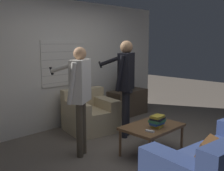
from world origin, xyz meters
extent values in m
plane|color=#665B51|center=(0.00, 0.00, 0.00)|extent=(16.00, 16.00, 0.00)
cube|color=silver|center=(0.00, 2.03, 1.27)|extent=(5.20, 0.06, 2.55)
cube|color=silver|center=(-0.17, 1.99, 1.30)|extent=(1.02, 0.02, 0.91)
cube|color=#A4A099|center=(-0.17, 1.98, 0.93)|extent=(1.00, 0.00, 0.01)
cube|color=#A4A099|center=(-0.17, 1.98, 1.08)|extent=(1.00, 0.00, 0.01)
cube|color=#A4A099|center=(-0.17, 1.98, 1.23)|extent=(1.00, 0.00, 0.01)
cube|color=#A4A099|center=(-0.17, 1.98, 1.38)|extent=(1.00, 0.00, 0.01)
cube|color=#A4A099|center=(-0.17, 1.98, 1.53)|extent=(1.00, 0.00, 0.01)
cube|color=#A4A099|center=(-0.17, 1.98, 1.68)|extent=(1.00, 0.00, 0.01)
cube|color=navy|center=(-1.14, -1.26, 0.57)|extent=(0.33, 0.88, 0.21)
cube|color=#935B2D|center=(-0.70, -1.27, 0.56)|extent=(0.39, 0.28, 0.37)
cube|color=#C6B289|center=(0.00, 1.38, 0.21)|extent=(1.02, 0.99, 0.43)
cube|color=#C6B289|center=(0.06, 1.69, 0.61)|extent=(0.90, 0.36, 0.37)
cube|color=#C6B289|center=(0.32, 1.32, 0.52)|extent=(0.39, 0.87, 0.19)
cube|color=#C6B289|center=(-0.31, 1.44, 0.52)|extent=(0.39, 0.87, 0.19)
cube|color=brown|center=(-0.02, -0.11, 0.43)|extent=(0.92, 0.64, 0.04)
cylinder|color=brown|center=(-0.43, 0.17, 0.21)|extent=(0.04, 0.04, 0.41)
cylinder|color=brown|center=(0.40, 0.17, 0.21)|extent=(0.04, 0.04, 0.41)
cylinder|color=brown|center=(-0.43, -0.38, 0.21)|extent=(0.04, 0.04, 0.41)
cylinder|color=brown|center=(0.40, -0.38, 0.21)|extent=(0.04, 0.04, 0.41)
cube|color=#4C3D2D|center=(1.37, 1.64, 0.30)|extent=(0.98, 0.44, 0.60)
cube|color=#2D2D33|center=(1.37, 1.64, 0.84)|extent=(0.65, 0.62, 0.49)
cube|color=black|center=(1.30, 1.72, 0.84)|extent=(0.45, 0.42, 0.41)
cylinder|color=#4C4233|center=(-0.88, 0.58, 0.42)|extent=(0.10, 0.10, 0.84)
cylinder|color=#4C4233|center=(-0.76, 0.66, 0.42)|extent=(0.10, 0.10, 0.84)
cube|color=beige|center=(-0.82, 0.62, 1.15)|extent=(0.46, 0.39, 0.63)
sphere|color=#A87A56|center=(-0.82, 0.62, 1.55)|extent=(0.19, 0.19, 0.19)
cylinder|color=beige|center=(-1.04, 0.54, 1.14)|extent=(0.14, 0.17, 0.60)
cylinder|color=beige|center=(-0.78, 0.99, 1.35)|extent=(0.37, 0.54, 0.24)
cube|color=black|center=(-0.93, 1.23, 1.26)|extent=(0.07, 0.07, 0.13)
cylinder|color=black|center=(0.19, 0.65, 0.44)|extent=(0.10, 0.10, 0.88)
cylinder|color=black|center=(0.32, 0.72, 0.44)|extent=(0.10, 0.10, 0.88)
cube|color=black|center=(0.26, 0.69, 1.20)|extent=(0.46, 0.36, 0.66)
sphere|color=#846042|center=(0.26, 0.69, 1.63)|extent=(0.22, 0.22, 0.22)
cylinder|color=black|center=(0.03, 0.63, 1.19)|extent=(0.13, 0.18, 0.63)
cylinder|color=black|center=(0.33, 1.05, 1.40)|extent=(0.33, 0.58, 0.28)
cube|color=black|center=(0.20, 1.31, 1.29)|extent=(0.07, 0.08, 0.13)
cube|color=gold|center=(-0.02, -0.21, 0.47)|extent=(0.20, 0.16, 0.04)
cube|color=#284C89|center=(-0.03, -0.20, 0.51)|extent=(0.23, 0.13, 0.04)
cube|color=#33754C|center=(-0.02, -0.20, 0.55)|extent=(0.24, 0.18, 0.04)
cube|color=black|center=(-0.02, -0.21, 0.59)|extent=(0.24, 0.20, 0.03)
cube|color=gold|center=(-0.03, -0.21, 0.62)|extent=(0.21, 0.15, 0.04)
cylinder|color=#194C9E|center=(0.19, -0.12, 0.51)|extent=(0.07, 0.07, 0.12)
cylinder|color=silver|center=(0.19, -0.12, 0.58)|extent=(0.06, 0.06, 0.00)
cube|color=white|center=(-0.28, -0.26, 0.47)|extent=(0.07, 0.14, 0.02)
camera|label=1|loc=(-3.17, -2.42, 1.72)|focal=42.00mm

